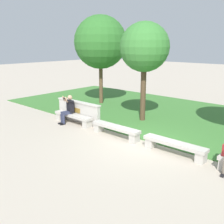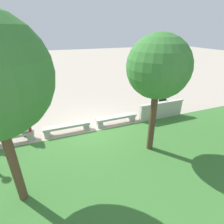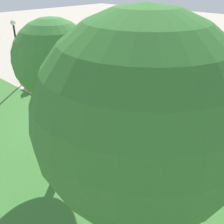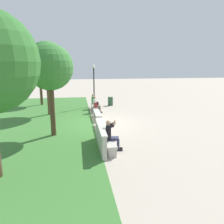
% 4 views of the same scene
% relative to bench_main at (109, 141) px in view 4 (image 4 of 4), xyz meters
% --- Properties ---
extents(ground_plane, '(80.00, 80.00, 0.00)m').
position_rel_bench_main_xyz_m(ground_plane, '(3.94, 0.00, -0.31)').
color(ground_plane, '#B2A593').
extents(grass_strip, '(22.13, 8.00, 0.03)m').
position_rel_bench_main_xyz_m(grass_strip, '(3.94, 4.38, -0.29)').
color(grass_strip, '#3D7533').
rests_on(grass_strip, ground).
extents(bench_main, '(2.25, 0.40, 0.45)m').
position_rel_bench_main_xyz_m(bench_main, '(0.00, 0.00, 0.00)').
color(bench_main, '#B7B2A8').
rests_on(bench_main, ground).
extents(bench_near, '(2.25, 0.40, 0.45)m').
position_rel_bench_main_xyz_m(bench_near, '(2.63, 0.00, 0.00)').
color(bench_near, '#B7B2A8').
rests_on(bench_near, ground).
extents(bench_mid, '(2.25, 0.40, 0.45)m').
position_rel_bench_main_xyz_m(bench_mid, '(5.25, 0.00, 0.00)').
color(bench_mid, '#B7B2A8').
rests_on(bench_mid, ground).
extents(bench_far, '(2.25, 0.40, 0.45)m').
position_rel_bench_main_xyz_m(bench_far, '(7.88, 0.00, 0.00)').
color(bench_far, '#B7B2A8').
rests_on(bench_far, ground).
extents(backrest_wall_with_plaque, '(2.76, 0.24, 1.01)m').
position_rel_bench_main_xyz_m(backrest_wall_with_plaque, '(0.00, 0.34, 0.21)').
color(backrest_wall_with_plaque, '#B7B2A8').
rests_on(backrest_wall_with_plaque, ground).
extents(person_photographer, '(0.52, 0.77, 1.32)m').
position_rel_bench_main_xyz_m(person_photographer, '(-0.25, -0.08, 0.43)').
color(person_photographer, black).
rests_on(person_photographer, ground).
extents(person_distant, '(0.48, 0.69, 1.26)m').
position_rel_bench_main_xyz_m(person_distant, '(7.11, -0.07, 0.36)').
color(person_distant, black).
rests_on(person_distant, ground).
extents(person_companion, '(0.48, 0.72, 1.26)m').
position_rel_bench_main_xyz_m(person_companion, '(8.54, -0.06, 0.36)').
color(person_companion, black).
rests_on(person_companion, ground).
extents(backpack, '(0.28, 0.24, 0.43)m').
position_rel_bench_main_xyz_m(backpack, '(6.98, -0.03, 0.32)').
color(backpack, maroon).
rests_on(backpack, bench_far).
extents(tree_behind_wall, '(1.99, 1.99, 4.06)m').
position_rel_bench_main_xyz_m(tree_behind_wall, '(11.07, 4.47, 2.73)').
color(tree_behind_wall, '#4C3826').
rests_on(tree_behind_wall, ground).
extents(tree_left_background, '(2.27, 2.27, 4.62)m').
position_rel_bench_main_xyz_m(tree_left_background, '(2.12, 2.57, 3.14)').
color(tree_left_background, '#4C3826').
rests_on(tree_left_background, ground).
extents(tree_right_background, '(2.84, 2.84, 5.17)m').
position_rel_bench_main_xyz_m(tree_right_background, '(7.03, 3.33, 3.43)').
color(tree_right_background, brown).
rests_on(tree_right_background, ground).
extents(trash_bin, '(0.44, 0.44, 0.75)m').
position_rel_bench_main_xyz_m(trash_bin, '(9.89, -1.60, 0.07)').
color(trash_bin, '#2D5133').
rests_on(trash_bin, ground).
extents(lamp_post, '(0.28, 0.28, 3.55)m').
position_rel_bench_main_xyz_m(lamp_post, '(9.62, -0.13, 2.04)').
color(lamp_post, black).
rests_on(lamp_post, ground).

